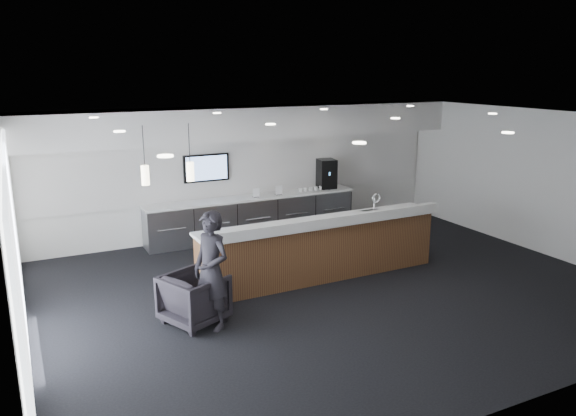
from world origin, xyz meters
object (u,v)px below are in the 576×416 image
armchair (194,298)px  lounge_guest (212,271)px  coffee_machine (326,174)px  service_counter (321,248)px

armchair → lounge_guest: 0.61m
coffee_machine → armchair: bearing=-130.4°
service_counter → coffee_machine: bearing=57.5°
armchair → lounge_guest: lounge_guest is taller
lounge_guest → coffee_machine: bearing=110.1°
coffee_machine → armchair: coffee_machine is taller
service_counter → armchair: size_ratio=5.50×
service_counter → lounge_guest: lounge_guest is taller
coffee_machine → lounge_guest: size_ratio=0.39×
service_counter → lounge_guest: (-2.48, -1.07, 0.33)m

